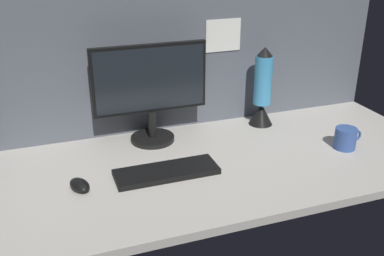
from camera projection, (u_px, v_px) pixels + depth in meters
ground_plane at (218, 162)px, 171.25cm from camera, size 180.00×80.00×3.00cm
cubicle_wall_back at (185, 36)px, 187.21cm from camera, size 180.00×5.50×78.70cm
monitor at (150, 88)px, 177.40cm from camera, size 46.26×18.00×40.17cm
keyboard at (166, 172)px, 159.46cm from camera, size 37.02×13.06×2.00cm
mouse at (80, 185)px, 149.73cm from camera, size 8.53×10.93×3.40cm
mug_ceramic_blue at (346, 138)px, 177.56cm from camera, size 11.80×8.61×8.59cm
lava_lamp at (262, 93)px, 196.19cm from camera, size 10.73×10.73×35.12cm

